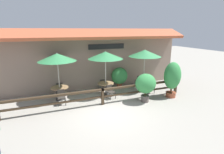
% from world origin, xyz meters
% --- Properties ---
extents(ground_plane, '(60.00, 60.00, 0.00)m').
position_xyz_m(ground_plane, '(0.00, 0.00, 0.00)').
color(ground_plane, gray).
extents(building_facade, '(14.28, 1.49, 4.23)m').
position_xyz_m(building_facade, '(0.00, 4.10, 2.16)').
color(building_facade, gray).
rests_on(building_facade, ground).
extents(patio_railing, '(10.40, 0.14, 0.95)m').
position_xyz_m(patio_railing, '(0.00, 1.05, 0.70)').
color(patio_railing, '#3D2D1E').
rests_on(patio_railing, ground).
extents(patio_umbrella_near, '(2.21, 2.21, 2.86)m').
position_xyz_m(patio_umbrella_near, '(-2.18, 2.76, 2.59)').
color(patio_umbrella_near, '#B7B2A8').
rests_on(patio_umbrella_near, ground).
extents(dining_table_near, '(1.05, 1.05, 0.78)m').
position_xyz_m(dining_table_near, '(-2.18, 2.76, 0.63)').
color(dining_table_near, olive).
rests_on(dining_table_near, ground).
extents(chair_near_streetside, '(0.43, 0.43, 0.85)m').
position_xyz_m(chair_near_streetside, '(-2.17, 1.95, 0.48)').
color(chair_near_streetside, '#332D28').
rests_on(chair_near_streetside, ground).
extents(chair_near_wallside, '(0.44, 0.44, 0.85)m').
position_xyz_m(chair_near_wallside, '(-2.13, 3.56, 0.48)').
color(chair_near_wallside, '#332D28').
rests_on(chair_near_wallside, ground).
extents(patio_umbrella_middle, '(2.21, 2.21, 2.86)m').
position_xyz_m(patio_umbrella_middle, '(0.71, 2.55, 2.59)').
color(patio_umbrella_middle, '#B7B2A8').
rests_on(patio_umbrella_middle, ground).
extents(dining_table_middle, '(1.05, 1.05, 0.78)m').
position_xyz_m(dining_table_middle, '(0.71, 2.55, 0.63)').
color(dining_table_middle, olive).
rests_on(dining_table_middle, ground).
extents(chair_middle_streetside, '(0.51, 0.51, 0.85)m').
position_xyz_m(chair_middle_streetside, '(0.75, 1.78, 0.48)').
color(chair_middle_streetside, '#332D28').
rests_on(chair_middle_streetside, ground).
extents(chair_middle_wallside, '(0.45, 0.45, 0.85)m').
position_xyz_m(chair_middle_wallside, '(0.70, 3.32, 0.48)').
color(chair_middle_wallside, '#332D28').
rests_on(chair_middle_wallside, ground).
extents(patio_umbrella_far, '(2.21, 2.21, 2.86)m').
position_xyz_m(patio_umbrella_far, '(3.54, 2.52, 2.59)').
color(patio_umbrella_far, '#B7B2A8').
rests_on(patio_umbrella_far, ground).
extents(dining_table_far, '(1.05, 1.05, 0.78)m').
position_xyz_m(dining_table_far, '(3.54, 2.52, 0.63)').
color(dining_table_far, olive).
rests_on(dining_table_far, ground).
extents(chair_far_streetside, '(0.42, 0.42, 0.85)m').
position_xyz_m(chair_far_streetside, '(3.59, 1.75, 0.48)').
color(chair_far_streetside, '#332D28').
rests_on(chair_far_streetside, ground).
extents(chair_far_wallside, '(0.45, 0.45, 0.85)m').
position_xyz_m(chair_far_wallside, '(3.61, 3.28, 0.48)').
color(chair_far_wallside, '#332D28').
rests_on(chair_far_wallside, ground).
extents(potted_plant_corner_fern, '(1.07, 0.96, 2.24)m').
position_xyz_m(potted_plant_corner_fern, '(4.42, 0.62, 1.31)').
color(potted_plant_corner_fern, '#9E4C33').
rests_on(potted_plant_corner_fern, ground).
extents(potted_plant_broad_leaf, '(1.22, 1.10, 1.71)m').
position_xyz_m(potted_plant_broad_leaf, '(2.46, 0.53, 1.08)').
color(potted_plant_broad_leaf, '#564C47').
rests_on(potted_plant_broad_leaf, ground).
extents(potted_plant_entrance_palm, '(1.18, 1.06, 1.50)m').
position_xyz_m(potted_plant_entrance_palm, '(2.13, 3.55, 0.86)').
color(potted_plant_entrance_palm, brown).
rests_on(potted_plant_entrance_palm, ground).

